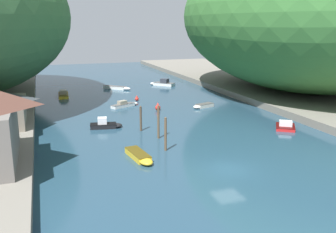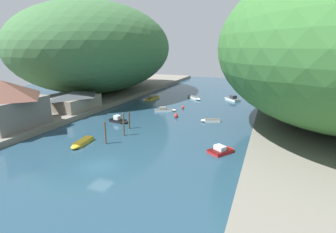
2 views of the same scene
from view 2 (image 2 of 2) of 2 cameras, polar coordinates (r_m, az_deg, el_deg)
The scene contains 20 objects.
water_surface at distance 58.13m, azimuth 2.85°, elevation 1.33°, with size 130.00×130.00×0.00m, color #234256.
left_bank at distance 71.18m, azimuth -18.20°, elevation 3.55°, with size 22.00×120.00×0.98m.
right_bank at distance 55.85m, azimuth 30.05°, elevation -0.78°, with size 22.00×120.00×0.98m.
hillside_left at distance 78.22m, azimuth -15.03°, elevation 14.23°, with size 37.57×52.60×24.65m.
waterfront_building at distance 50.08m, azimuth -32.01°, elevation 2.54°, with size 10.27×10.35×7.59m.
boathouse_shed at distance 58.44m, azimuth -19.71°, elevation 3.44°, with size 7.14×10.62×3.71m.
boat_cabin_cruiser at distance 49.93m, azimuth 9.11°, elevation -0.84°, with size 3.81×2.39×0.54m.
boat_far_right_bank at distance 49.70m, azimuth -10.57°, elevation -0.84°, with size 4.02×2.10×1.29m.
boat_open_rowboat at distance 71.06m, azimuth -3.20°, elevation 4.17°, with size 1.86×6.23×1.18m.
boat_small_dinghy at distance 39.93m, azimuth -18.38°, elevation -5.51°, with size 1.82×4.82×0.59m.
boat_navy_launch at distance 71.11m, azimuth 5.83°, elevation 4.07°, with size 4.97×4.81×0.61m.
boat_far_upstream at distance 57.13m, azimuth -0.54°, elevation 1.43°, with size 4.79×3.19×1.00m.
boat_near_quay at distance 71.03m, azimuth 13.70°, elevation 3.80°, with size 4.98×5.08×1.42m.
boat_mid_channel at distance 36.22m, azimuth 11.68°, elevation -7.15°, with size 3.81×4.23×1.01m.
mooring_post_nearest at distance 38.92m, azimuth -13.51°, elevation -3.44°, with size 0.25×0.25×3.42m.
mooring_post_second at distance 41.88m, azimuth -9.64°, elevation -1.70°, with size 0.25×0.25×3.72m.
mooring_post_middle at distance 45.42m, azimuth -8.47°, elevation -0.79°, with size 0.27×0.27×3.00m.
channel_buoy_near at distance 52.09m, azimuth 1.79°, elevation 0.23°, with size 0.78×0.78×1.17m.
channel_buoy_far at distance 59.62m, azimuth 3.27°, elevation 2.04°, with size 0.62×0.62×0.93m.
person_on_quay at distance 58.69m, azimuth -16.27°, elevation 2.83°, with size 0.27×0.40×1.69m.
Camera 2 is at (18.05, -23.50, 13.82)m, focal length 28.00 mm.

